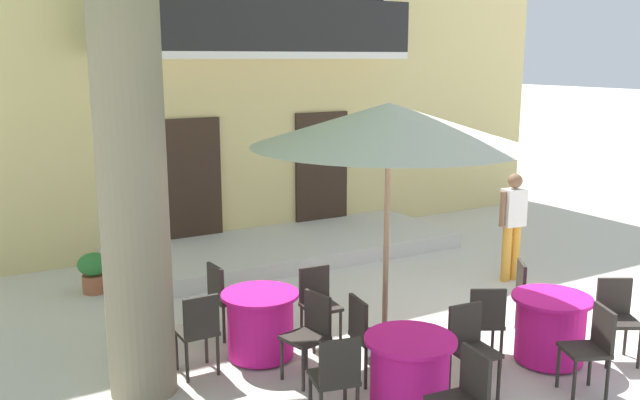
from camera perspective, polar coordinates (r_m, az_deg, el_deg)
name	(u,v)px	position (r m, az deg, el deg)	size (l,w,h in m)	color
ground_plane	(433,334)	(8.54, 9.45, -11.03)	(120.00, 120.00, 0.00)	beige
building_facade	(214,34)	(13.97, -8.91, 13.60)	(13.00, 5.09, 7.50)	#DBC67F
entrance_step_platform	(287,248)	(11.58, -2.78, -4.03)	(5.81, 2.22, 0.25)	silver
cafe_table_near_tree	(261,324)	(7.69, -5.03, -10.37)	(0.86, 0.86, 0.76)	#DB1984
cafe_chair_near_tree_0	(318,300)	(7.99, -0.16, -8.42)	(0.43, 0.43, 0.91)	#2D2823
cafe_chair_near_tree_1	(224,295)	(8.24, -8.09, -7.90)	(0.43, 0.43, 0.91)	#2D2823
cafe_chair_near_tree_2	(198,328)	(7.32, -10.20, -10.58)	(0.40, 0.40, 0.91)	#2D2823
cafe_chair_near_tree_3	(310,330)	(7.15, -0.83, -10.92)	(0.48, 0.48, 0.91)	#2D2823
cafe_table_middle	(550,328)	(7.97, 18.80, -10.18)	(0.86, 0.86, 0.76)	#DB1984
cafe_chair_middle_0	(485,319)	(7.64, 13.68, -9.75)	(0.54, 0.54, 0.91)	#2D2823
cafe_chair_middle_1	(592,344)	(7.34, 21.93, -11.21)	(0.53, 0.53, 0.91)	#2D2823
cafe_chair_middle_2	(616,314)	(8.26, 23.68, -8.77)	(0.55, 0.55, 0.91)	#2D2823
cafe_chair_middle_3	(529,293)	(8.59, 17.20, -7.48)	(0.56, 0.56, 0.91)	#2D2823
cafe_table_front	(409,374)	(6.61, 7.54, -14.35)	(0.86, 0.86, 0.76)	#DB1984
cafe_chair_front_0	(336,375)	(6.23, 1.37, -14.53)	(0.48, 0.48, 0.91)	#2D2823
cafe_chair_front_1	(464,395)	(6.03, 12.05, -15.77)	(0.44, 0.44, 0.91)	#2D2823
cafe_chair_front_2	(470,344)	(7.00, 12.55, -11.74)	(0.43, 0.43, 0.91)	#2D2823
cafe_chair_front_3	(367,332)	(7.12, 3.98, -11.07)	(0.45, 0.45, 0.91)	#2D2823
cafe_umbrella	(389,126)	(7.07, 5.81, 6.23)	(2.90, 2.90, 2.85)	#997A56
ground_planter_left	(94,270)	(10.24, -18.51, -5.64)	(0.44, 0.44, 0.58)	#995638
pedestrian_near_entrance	(513,221)	(10.48, 15.91, -1.68)	(0.53, 0.26, 1.64)	gold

